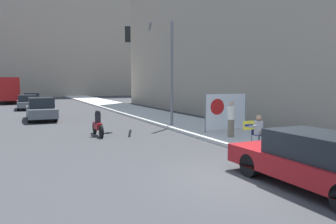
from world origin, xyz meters
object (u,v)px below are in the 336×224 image
object	(u,v)px
jogger_on_sidewalk	(231,119)
parked_car_curbside	(316,161)
traffic_light_pole	(156,56)
motorcycle_on_road	(98,125)
car_on_road_nearest	(41,109)
seated_protester	(260,130)
city_bus_on_road	(9,88)
protest_banner	(226,112)
car_on_road_midblock	(28,102)
car_on_road_distant	(31,99)

from	to	relation	value
jogger_on_sidewalk	parked_car_curbside	world-z (taller)	jogger_on_sidewalk
traffic_light_pole	motorcycle_on_road	world-z (taller)	traffic_light_pole
car_on_road_nearest	seated_protester	bearing A→B (deg)	-64.99
city_bus_on_road	protest_banner	bearing A→B (deg)	-72.65
jogger_on_sidewalk	parked_car_curbside	distance (m)	6.79
seated_protester	motorcycle_on_road	xyz separation A→B (m)	(-4.63, 6.20, -0.27)
car_on_road_midblock	car_on_road_distant	size ratio (longest dim) A/B	1.06
car_on_road_distant	city_bus_on_road	xyz separation A→B (m)	(-2.35, 6.81, 1.10)
protest_banner	parked_car_curbside	xyz separation A→B (m)	(-2.85, -7.88, -0.43)
car_on_road_nearest	city_bus_on_road	distance (m)	22.70
traffic_light_pole	car_on_road_midblock	xyz separation A→B (m)	(-6.25, 16.61, -3.32)
seated_protester	jogger_on_sidewalk	xyz separation A→B (m)	(0.52, 2.52, 0.14)
city_bus_on_road	motorcycle_on_road	distance (m)	31.02
car_on_road_midblock	motorcycle_on_road	distance (m)	18.17
traffic_light_pole	parked_car_curbside	distance (m)	11.97
jogger_on_sidewalk	city_bus_on_road	bearing A→B (deg)	-81.37
traffic_light_pole	motorcycle_on_road	size ratio (longest dim) A/B	2.83
protest_banner	traffic_light_pole	xyz separation A→B (m)	(-2.24, 3.61, 2.88)
jogger_on_sidewalk	car_on_road_midblock	xyz separation A→B (m)	(-7.78, 21.66, -0.27)
car_on_road_distant	protest_banner	bearing A→B (deg)	-73.10
protest_banner	city_bus_on_road	world-z (taller)	city_bus_on_road
seated_protester	jogger_on_sidewalk	size ratio (longest dim) A/B	0.77
seated_protester	jogger_on_sidewalk	world-z (taller)	jogger_on_sidewalk
car_on_road_nearest	city_bus_on_road	world-z (taller)	city_bus_on_road
traffic_light_pole	car_on_road_nearest	size ratio (longest dim) A/B	1.23
parked_car_curbside	car_on_road_distant	size ratio (longest dim) A/B	1.11
seated_protester	parked_car_curbside	xyz separation A→B (m)	(-1.62, -3.93, -0.11)
traffic_light_pole	city_bus_on_road	bearing A→B (deg)	105.33
motorcycle_on_road	jogger_on_sidewalk	bearing A→B (deg)	-35.58
seated_protester	car_on_road_distant	xyz separation A→B (m)	(-6.70, 30.06, -0.12)
motorcycle_on_road	city_bus_on_road	bearing A→B (deg)	98.21
car_on_road_distant	city_bus_on_road	bearing A→B (deg)	109.03
jogger_on_sidewalk	car_on_road_nearest	distance (m)	13.82
seated_protester	car_on_road_nearest	world-z (taller)	car_on_road_nearest
city_bus_on_road	motorcycle_on_road	world-z (taller)	city_bus_on_road
protest_banner	motorcycle_on_road	world-z (taller)	protest_banner
parked_car_curbside	car_on_road_nearest	bearing A→B (deg)	105.50
car_on_road_distant	city_bus_on_road	size ratio (longest dim) A/B	0.39
seated_protester	protest_banner	bearing A→B (deg)	97.26
jogger_on_sidewalk	seated_protester	bearing A→B (deg)	71.43
car_on_road_nearest	motorcycle_on_road	world-z (taller)	car_on_road_nearest
jogger_on_sidewalk	traffic_light_pole	xyz separation A→B (m)	(-1.53, 5.05, 3.06)
car_on_road_nearest	protest_banner	bearing A→B (deg)	-52.65
car_on_road_midblock	motorcycle_on_road	bearing A→B (deg)	-81.66
protest_banner	car_on_road_midblock	world-z (taller)	protest_banner
car_on_road_nearest	motorcycle_on_road	bearing A→B (deg)	-75.83
jogger_on_sidewalk	parked_car_curbside	bearing A→B (deg)	64.72
protest_banner	car_on_road_midblock	xyz separation A→B (m)	(-8.49, 20.22, -0.44)
jogger_on_sidewalk	motorcycle_on_road	distance (m)	6.34
protest_banner	city_bus_on_road	distance (m)	34.49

